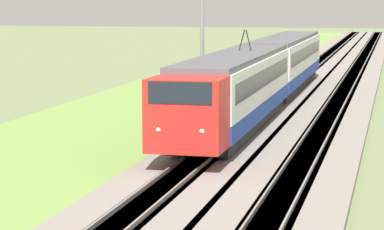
{
  "coord_description": "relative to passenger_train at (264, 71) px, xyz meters",
  "views": [
    {
      "loc": [
        -3.23,
        -7.66,
        6.76
      ],
      "look_at": [
        30.69,
        0.0,
        2.24
      ],
      "focal_mm": 85.0,
      "sensor_mm": 36.0,
      "label": 1
    }
  ],
  "objects": [
    {
      "name": "ballast_main",
      "position": [
        -0.26,
        0.0,
        -2.24
      ],
      "size": [
        240.0,
        4.4,
        0.3
      ],
      "color": "gray",
      "rests_on": "ground"
    },
    {
      "name": "catenary_mast_mid",
      "position": [
        -5.21,
        2.62,
        2.35
      ],
      "size": [
        0.22,
        2.56,
        9.2
      ],
      "color": "slate",
      "rests_on": "ground"
    },
    {
      "name": "passenger_train",
      "position": [
        0.0,
        0.0,
        0.0
      ],
      "size": [
        42.62,
        3.01,
        5.1
      ],
      "rotation": [
        0.0,
        0.0,
        3.14
      ],
      "color": "red",
      "rests_on": "ground"
    },
    {
      "name": "ballast_adjacent",
      "position": [
        -0.26,
        -4.14,
        -2.24
      ],
      "size": [
        240.0,
        4.4,
        0.3
      ],
      "color": "gray",
      "rests_on": "ground"
    },
    {
      "name": "grass_verge",
      "position": [
        -0.26,
        7.14,
        -2.33
      ],
      "size": [
        240.0,
        11.04,
        0.12
      ],
      "color": "olive",
      "rests_on": "ground"
    },
    {
      "name": "track_adjacent",
      "position": [
        -0.26,
        -4.14,
        -2.23
      ],
      "size": [
        240.0,
        1.57,
        0.45
      ],
      "color": "#4C4238",
      "rests_on": "ground"
    },
    {
      "name": "track_main",
      "position": [
        -0.26,
        0.0,
        -2.23
      ],
      "size": [
        240.0,
        1.57,
        0.45
      ],
      "color": "#4C4238",
      "rests_on": "ground"
    }
  ]
}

